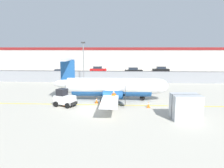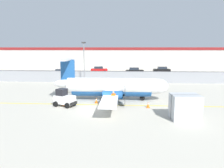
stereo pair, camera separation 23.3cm
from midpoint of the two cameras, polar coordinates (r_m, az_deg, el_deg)
ground_plane at (r=24.24m, az=-3.06°, el=-5.45°), size 140.00×140.00×0.01m
perimeter_fence at (r=39.71m, az=-0.52°, el=1.96°), size 98.00×0.10×2.10m
parking_lot_strip at (r=51.24m, az=0.34°, el=2.42°), size 98.00×17.00×0.12m
background_building at (r=69.40m, az=1.15°, el=6.85°), size 91.00×8.10×6.50m
commuter_airplane at (r=26.10m, az=0.14°, el=-0.78°), size 13.73×16.02×4.92m
baggage_tug at (r=24.04m, az=-12.58°, el=-3.70°), size 2.57×2.03×1.88m
ground_crew_worker at (r=23.07m, az=0.19°, el=-3.77°), size 0.51×0.47×1.70m
cargo_container at (r=20.26m, az=18.33°, el=-5.66°), size 2.52×2.15×2.20m
traffic_cone_near_left at (r=23.36m, az=9.22°, el=-5.34°), size 0.36×0.36×0.64m
traffic_cone_near_right at (r=24.29m, az=-12.70°, el=-4.88°), size 0.36×0.36×0.64m
traffic_cone_far_left at (r=23.42m, az=-3.29°, el=-5.20°), size 0.36×0.36×0.64m
traffic_cone_far_right at (r=24.93m, az=-4.33°, el=-4.32°), size 0.36×0.36×0.64m
parked_car_0 at (r=49.68m, az=-13.65°, el=2.91°), size 4.36×2.36×1.58m
parked_car_1 at (r=55.54m, az=-3.77°, el=3.79°), size 4.33×2.28×1.58m
parked_car_2 at (r=52.62m, az=5.50°, el=3.47°), size 4.30×2.20×1.58m
parked_car_3 at (r=56.34m, az=12.48°, el=3.67°), size 4.24×2.08×1.58m
apron_light_pole at (r=37.99m, az=-7.64°, el=6.38°), size 0.70×0.30×7.27m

